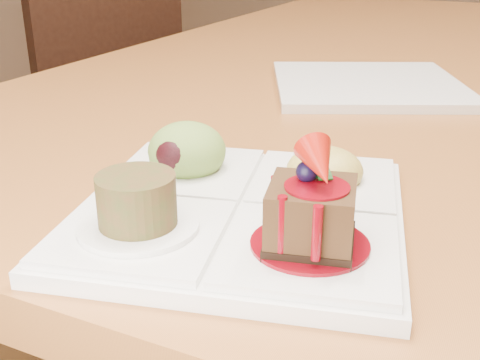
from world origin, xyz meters
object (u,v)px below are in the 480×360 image
at_px(second_plate, 368,85).
at_px(dining_table, 411,89).
at_px(sampler_plate, 239,198).
at_px(chair_left, 137,107).

bearing_deg(second_plate, dining_table, 88.00).
height_order(dining_table, sampler_plate, sampler_plate).
xyz_separation_m(dining_table, second_plate, (-0.01, -0.30, 0.07)).
distance_m(dining_table, second_plate, 0.31).
distance_m(dining_table, chair_left, 0.70).
bearing_deg(chair_left, sampler_plate, 60.67).
xyz_separation_m(dining_table, chair_left, (-0.68, 0.09, -0.14)).
height_order(dining_table, second_plate, second_plate).
bearing_deg(dining_table, chair_left, 172.36).
height_order(chair_left, sampler_plate, chair_left).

